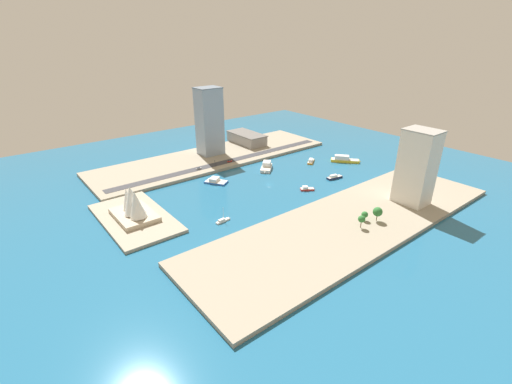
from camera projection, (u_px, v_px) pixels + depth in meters
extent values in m
plane|color=#23668E|center=(269.00, 184.00, 295.45)|extent=(440.00, 440.00, 0.00)
cube|color=#9E937F|center=(352.00, 222.00, 234.50)|extent=(70.00, 240.00, 2.61)
cube|color=#9E937F|center=(214.00, 157.00, 355.33)|extent=(70.00, 240.00, 2.61)
cube|color=#A89E89|center=(135.00, 218.00, 239.96)|extent=(75.06, 40.48, 2.00)
cube|color=#38383D|center=(227.00, 162.00, 339.10)|extent=(9.08, 228.00, 0.15)
cube|color=silver|center=(266.00, 168.00, 326.57)|extent=(20.34, 20.87, 2.76)
cone|color=silver|center=(265.00, 172.00, 316.75)|extent=(3.51, 3.51, 2.48)
cube|color=white|center=(267.00, 163.00, 328.17)|extent=(11.47, 11.60, 3.98)
cube|color=beige|center=(266.00, 167.00, 325.98)|extent=(19.52, 20.03, 0.10)
cube|color=red|center=(307.00, 189.00, 284.48)|extent=(9.67, 11.51, 1.49)
cone|color=red|center=(314.00, 189.00, 284.96)|extent=(1.86, 1.86, 1.34)
cube|color=white|center=(305.00, 187.00, 283.66)|extent=(5.44, 5.55, 1.83)
cube|color=beige|center=(307.00, 188.00, 284.15)|extent=(9.28, 11.05, 0.10)
cube|color=blue|center=(216.00, 182.00, 298.24)|extent=(20.50, 17.87, 1.47)
cone|color=blue|center=(227.00, 183.00, 295.39)|extent=(1.82, 1.82, 1.32)
cube|color=white|center=(214.00, 179.00, 297.84)|extent=(9.85, 10.33, 2.90)
cube|color=beige|center=(216.00, 181.00, 297.92)|extent=(19.68, 17.15, 0.10)
cube|color=yellow|center=(345.00, 161.00, 346.25)|extent=(25.06, 23.12, 2.48)
cone|color=yellow|center=(360.00, 161.00, 343.87)|extent=(3.14, 3.14, 2.23)
cube|color=white|center=(342.00, 157.00, 345.51)|extent=(14.24, 13.49, 3.82)
cube|color=beige|center=(345.00, 159.00, 345.72)|extent=(24.06, 22.20, 0.10)
cube|color=#1E284C|center=(335.00, 178.00, 306.90)|extent=(6.64, 15.05, 1.70)
cone|color=#1E284C|center=(341.00, 176.00, 310.29)|extent=(1.77, 1.77, 1.53)
cube|color=white|center=(333.00, 176.00, 305.51)|extent=(4.02, 7.20, 1.96)
cube|color=beige|center=(335.00, 177.00, 306.52)|extent=(6.38, 14.45, 0.10)
cube|color=orange|center=(311.00, 162.00, 344.87)|extent=(12.51, 14.88, 1.55)
cone|color=orange|center=(312.00, 159.00, 351.74)|extent=(1.95, 1.95, 1.40)
cube|color=white|center=(311.00, 160.00, 343.04)|extent=(6.88, 7.84, 2.34)
cube|color=beige|center=(311.00, 161.00, 344.53)|extent=(12.01, 14.29, 0.10)
cube|color=white|center=(223.00, 221.00, 237.19)|extent=(3.68, 10.95, 1.08)
cone|color=white|center=(229.00, 218.00, 240.84)|extent=(1.08, 1.08, 0.98)
cube|color=white|center=(222.00, 220.00, 236.04)|extent=(2.57, 4.96, 1.29)
cube|color=beige|center=(223.00, 220.00, 236.95)|extent=(3.54, 10.52, 0.10)
cylinder|color=silver|center=(223.00, 214.00, 235.45)|extent=(0.24, 0.24, 9.09)
cube|color=silver|center=(417.00, 168.00, 248.13)|extent=(22.12, 17.89, 52.71)
cube|color=#9D9992|center=(424.00, 130.00, 237.14)|extent=(23.00, 18.61, 0.80)
cube|color=#8C9EB2|center=(209.00, 122.00, 348.99)|extent=(18.26, 22.72, 64.48)
cube|color=slate|center=(208.00, 88.00, 335.58)|extent=(18.99, 23.63, 0.80)
cube|color=gray|center=(247.00, 138.00, 393.82)|extent=(45.00, 22.26, 10.43)
cube|color=slate|center=(247.00, 134.00, 391.51)|extent=(46.80, 23.15, 0.80)
cylinder|color=black|center=(231.00, 161.00, 339.64)|extent=(0.25, 0.64, 0.64)
cylinder|color=black|center=(232.00, 161.00, 338.39)|extent=(0.25, 0.64, 0.64)
cylinder|color=black|center=(228.00, 162.00, 337.86)|extent=(0.25, 0.64, 0.64)
cylinder|color=black|center=(229.00, 162.00, 336.61)|extent=(0.25, 0.64, 0.64)
cube|color=red|center=(230.00, 161.00, 338.00)|extent=(1.98, 4.48, 0.83)
cube|color=#262D38|center=(230.00, 161.00, 337.59)|extent=(1.73, 2.51, 0.54)
cylinder|color=black|center=(200.00, 168.00, 321.70)|extent=(0.26, 0.64, 0.64)
cylinder|color=black|center=(201.00, 169.00, 320.40)|extent=(0.26, 0.64, 0.64)
cylinder|color=black|center=(197.00, 169.00, 319.77)|extent=(0.26, 0.64, 0.64)
cylinder|color=black|center=(198.00, 170.00, 318.48)|extent=(0.26, 0.64, 0.64)
cube|color=#B7B7BC|center=(199.00, 169.00, 319.95)|extent=(2.07, 4.99, 0.85)
cube|color=#262D38|center=(199.00, 168.00, 319.54)|extent=(1.80, 2.81, 0.52)
cylinder|color=black|center=(215.00, 164.00, 324.27)|extent=(0.18, 0.18, 5.50)
cube|color=black|center=(215.00, 161.00, 322.93)|extent=(0.36, 0.36, 1.00)
sphere|color=red|center=(215.00, 161.00, 322.79)|extent=(0.24, 0.24, 0.24)
sphere|color=yellow|center=(215.00, 161.00, 322.93)|extent=(0.24, 0.24, 0.24)
sphere|color=green|center=(215.00, 161.00, 323.08)|extent=(0.24, 0.24, 0.24)
cube|color=#BCAD93|center=(134.00, 215.00, 238.93)|extent=(34.57, 23.56, 3.00)
cone|color=white|center=(136.00, 205.00, 229.46)|extent=(12.53, 10.99, 18.69)
cone|color=white|center=(132.00, 200.00, 234.44)|extent=(16.79, 13.66, 20.99)
cone|color=white|center=(128.00, 199.00, 241.67)|extent=(11.65, 9.02, 15.65)
cylinder|color=brown|center=(377.00, 218.00, 232.38)|extent=(0.50, 0.50, 4.13)
sphere|color=#2D7233|center=(378.00, 212.00, 230.52)|extent=(6.17, 6.17, 6.17)
cylinder|color=brown|center=(364.00, 219.00, 232.95)|extent=(0.50, 0.50, 2.66)
sphere|color=#2D7233|center=(365.00, 215.00, 231.70)|extent=(4.28, 4.28, 4.28)
cylinder|color=brown|center=(361.00, 225.00, 224.10)|extent=(0.50, 0.50, 4.36)
sphere|color=#2D7233|center=(362.00, 219.00, 222.47)|extent=(4.49, 4.49, 4.49)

